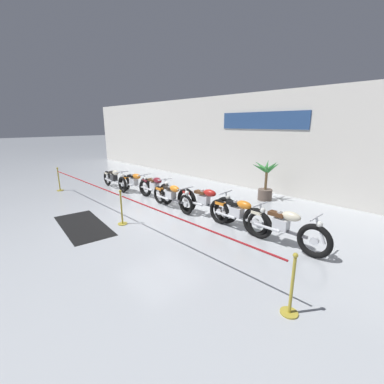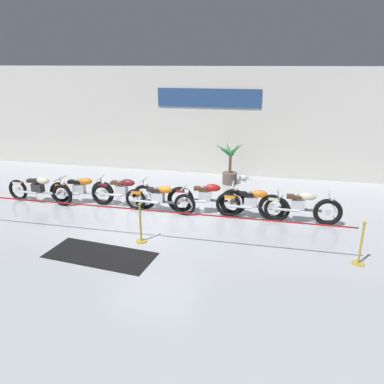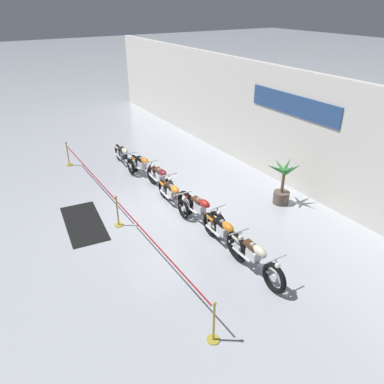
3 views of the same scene
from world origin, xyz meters
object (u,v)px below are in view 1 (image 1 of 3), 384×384
at_px(potted_palm_left_of_row, 266,183).
at_px(stanchion_mid_left, 122,213).
at_px(stanchion_mid_right, 291,294).
at_px(motorcycle_orange_3, 172,196).
at_px(motorcycle_maroon_2, 155,188).
at_px(floor_banner, 83,225).
at_px(motorcycle_cream_6, 283,228).
at_px(motorcycle_orange_5, 238,214).
at_px(motorcycle_cream_0, 114,179).
at_px(motorcycle_orange_1, 134,183).
at_px(stanchion_far_left, 97,190).
at_px(motorcycle_red_4, 205,203).

distance_m(potted_palm_left_of_row, stanchion_mid_left, 5.56).
bearing_deg(stanchion_mid_right, motorcycle_orange_3, 159.32).
height_order(motorcycle_orange_3, stanchion_mid_right, stanchion_mid_right).
bearing_deg(motorcycle_maroon_2, floor_banner, -78.02).
distance_m(motorcycle_cream_6, floor_banner, 5.57).
relative_size(motorcycle_orange_5, potted_palm_left_of_row, 1.33).
bearing_deg(motorcycle_cream_0, stanchion_mid_right, -11.74).
distance_m(motorcycle_orange_1, floor_banner, 3.73).
bearing_deg(motorcycle_orange_3, stanchion_mid_left, -87.05).
bearing_deg(stanchion_mid_right, motorcycle_cream_6, 120.13).
distance_m(stanchion_mid_right, floor_banner, 5.97).
bearing_deg(stanchion_far_left, motorcycle_red_4, 37.46).
xyz_separation_m(motorcycle_cream_0, motorcycle_red_4, (5.42, 0.28, 0.02)).
bearing_deg(motorcycle_orange_1, motorcycle_red_4, 0.64).
bearing_deg(motorcycle_orange_3, motorcycle_maroon_2, 170.21).
bearing_deg(stanchion_mid_right, motorcycle_orange_5, 140.30).
distance_m(motorcycle_orange_1, stanchion_mid_right, 8.27).
bearing_deg(motorcycle_orange_3, motorcycle_orange_5, 2.16).
bearing_deg(potted_palm_left_of_row, stanchion_mid_left, -106.69).
distance_m(motorcycle_maroon_2, motorcycle_orange_5, 4.03).
xyz_separation_m(motorcycle_cream_0, potted_palm_left_of_row, (5.72, 3.38, 0.23)).
xyz_separation_m(motorcycle_orange_5, stanchion_far_left, (-4.25, -2.10, 0.27)).
distance_m(motorcycle_cream_6, potted_palm_left_of_row, 4.01).
bearing_deg(motorcycle_cream_6, motorcycle_cream_0, -178.92).
height_order(motorcycle_cream_0, motorcycle_orange_5, motorcycle_orange_5).
xyz_separation_m(motorcycle_cream_0, floor_banner, (3.42, -2.83, -0.46)).
bearing_deg(motorcycle_orange_1, motorcycle_orange_5, -0.70).
bearing_deg(motorcycle_cream_0, floor_banner, -39.62).
bearing_deg(potted_palm_left_of_row, motorcycle_cream_0, -149.44).
relative_size(motorcycle_orange_3, floor_banner, 0.87).
distance_m(motorcycle_red_4, motorcycle_cream_6, 2.69).
distance_m(motorcycle_orange_3, floor_banner, 2.99).
xyz_separation_m(motorcycle_orange_3, stanchion_mid_left, (0.10, -2.00, -0.10)).
distance_m(motorcycle_cream_0, motorcycle_orange_5, 6.78).
bearing_deg(stanchion_mid_left, potted_palm_left_of_row, 73.31).
height_order(stanchion_mid_right, floor_banner, stanchion_mid_right).
xyz_separation_m(stanchion_far_left, stanchion_mid_left, (1.60, -0.00, -0.38)).
relative_size(motorcycle_maroon_2, motorcycle_orange_5, 1.03).
bearing_deg(motorcycle_cream_0, stanchion_far_left, -37.41).
bearing_deg(motorcycle_cream_6, motorcycle_orange_3, -178.72).
bearing_deg(motorcycle_cream_0, motorcycle_orange_5, 1.40).
relative_size(motorcycle_cream_0, floor_banner, 0.93).
xyz_separation_m(motorcycle_cream_6, floor_banner, (-4.68, -2.98, -0.48)).
distance_m(potted_palm_left_of_row, floor_banner, 6.65).
relative_size(motorcycle_orange_5, stanchion_far_left, 0.20).
bearing_deg(motorcycle_orange_1, stanchion_mid_right, -15.19).
xyz_separation_m(motorcycle_cream_0, motorcycle_orange_3, (4.02, 0.06, -0.00)).
bearing_deg(floor_banner, motorcycle_maroon_2, 108.40).
xyz_separation_m(potted_palm_left_of_row, floor_banner, (-2.30, -6.21, -0.69)).
height_order(motorcycle_cream_6, stanchion_far_left, stanchion_far_left).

